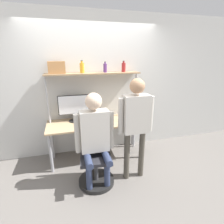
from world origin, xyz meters
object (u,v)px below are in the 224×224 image
(office_chair, at_px, (96,165))
(person_seated, at_px, (95,133))
(cell_phone, at_px, (106,123))
(monitor, at_px, (74,107))
(bottle_amber, at_px, (82,68))
(laptop, at_px, (93,120))
(storage_box, at_px, (57,67))
(bottle_purple, at_px, (105,68))
(person_standing, at_px, (136,118))
(bottle_red, at_px, (124,67))

(office_chair, relative_size, person_seated, 0.65)
(cell_phone, bearing_deg, monitor, 151.61)
(person_seated, xyz_separation_m, bottle_amber, (-0.04, 0.92, 0.86))
(monitor, bearing_deg, laptop, -37.65)
(monitor, xyz_separation_m, person_seated, (0.23, -0.90, -0.16))
(person_seated, distance_m, storage_box, 1.35)
(monitor, relative_size, bottle_purple, 2.93)
(laptop, bearing_deg, cell_phone, -12.65)
(laptop, relative_size, office_chair, 0.34)
(person_seated, xyz_separation_m, storage_box, (-0.47, 0.92, 0.87))
(monitor, height_order, person_seated, person_seated)
(bottle_amber, bearing_deg, office_chair, -86.94)
(cell_phone, distance_m, storage_box, 1.29)
(monitor, distance_m, person_standing, 1.25)
(storage_box, bearing_deg, cell_phone, -21.96)
(laptop, distance_m, bottle_purple, 0.99)
(office_chair, height_order, bottle_purple, bottle_purple)
(bottle_amber, bearing_deg, storage_box, 180.00)
(cell_phone, bearing_deg, storage_box, 158.04)
(cell_phone, height_order, bottle_purple, bottle_purple)
(laptop, relative_size, storage_box, 1.11)
(monitor, xyz_separation_m, bottle_amber, (0.19, 0.02, 0.70))
(bottle_amber, bearing_deg, person_standing, -54.66)
(person_standing, bearing_deg, bottle_red, 83.11)
(office_chair, relative_size, bottle_purple, 4.86)
(cell_phone, relative_size, bottle_amber, 0.70)
(office_chair, xyz_separation_m, bottle_amber, (-0.05, 0.88, 1.43))
(cell_phone, height_order, person_standing, person_standing)
(laptop, bearing_deg, storage_box, 154.50)
(person_standing, height_order, bottle_red, bottle_red)
(person_standing, distance_m, bottle_amber, 1.33)
(person_standing, bearing_deg, monitor, 133.07)
(office_chair, distance_m, person_seated, 0.57)
(monitor, height_order, office_chair, monitor)
(person_seated, height_order, bottle_amber, bottle_amber)
(bottle_red, height_order, bottle_amber, bottle_amber)
(bottle_red, relative_size, storage_box, 0.72)
(person_standing, xyz_separation_m, storage_box, (-1.09, 0.93, 0.69))
(monitor, bearing_deg, person_seated, -75.50)
(bottle_red, bearing_deg, person_seated, -128.51)
(cell_phone, bearing_deg, bottle_amber, 137.94)
(cell_phone, height_order, bottle_red, bottle_red)
(bottle_red, bearing_deg, cell_phone, -144.03)
(monitor, xyz_separation_m, laptop, (0.31, -0.24, -0.22))
(person_seated, height_order, person_standing, person_standing)
(office_chair, height_order, bottle_amber, bottle_amber)
(bottle_amber, bearing_deg, monitor, -173.30)
(bottle_purple, bearing_deg, monitor, -177.90)
(cell_phone, xyz_separation_m, office_chair, (-0.30, -0.57, -0.46))
(bottle_purple, bearing_deg, person_standing, -75.37)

